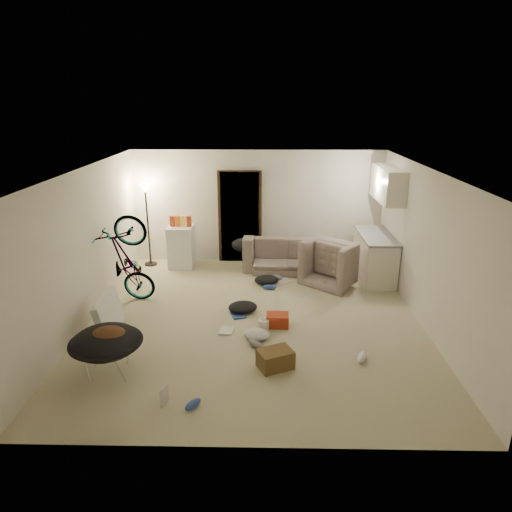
{
  "coord_description": "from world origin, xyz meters",
  "views": [
    {
      "loc": [
        0.16,
        -6.93,
        3.53
      ],
      "look_at": [
        0.01,
        0.6,
        0.93
      ],
      "focal_mm": 32.0,
      "sensor_mm": 36.0,
      "label": 1
    }
  ],
  "objects_px": {
    "saucer_chair": "(107,348)",
    "armchair": "(337,266)",
    "bicycle": "(129,279)",
    "floor_lamp": "(147,208)",
    "kitchen_counter": "(375,257)",
    "mini_fridge": "(182,247)",
    "tv_box": "(109,315)",
    "sofa": "(288,256)",
    "drink_case_a": "(275,359)",
    "juicer": "(264,324)",
    "drink_case_b": "(278,320)"
  },
  "relations": [
    {
      "from": "kitchen_counter",
      "to": "juicer",
      "type": "relative_size",
      "value": 5.96
    },
    {
      "from": "armchair",
      "to": "mini_fridge",
      "type": "distance_m",
      "value": 3.4
    },
    {
      "from": "saucer_chair",
      "to": "juicer",
      "type": "height_order",
      "value": "saucer_chair"
    },
    {
      "from": "bicycle",
      "to": "tv_box",
      "type": "xyz_separation_m",
      "value": [
        0.0,
        -1.15,
        -0.14
      ]
    },
    {
      "from": "floor_lamp",
      "to": "drink_case_a",
      "type": "xyz_separation_m",
      "value": [
        2.71,
        -4.1,
        -1.18
      ]
    },
    {
      "from": "kitchen_counter",
      "to": "saucer_chair",
      "type": "xyz_separation_m",
      "value": [
        -4.36,
        -3.67,
        -0.03
      ]
    },
    {
      "from": "sofa",
      "to": "bicycle",
      "type": "xyz_separation_m",
      "value": [
        -2.97,
        -1.78,
        0.17
      ]
    },
    {
      "from": "tv_box",
      "to": "drink_case_a",
      "type": "distance_m",
      "value": 2.8
    },
    {
      "from": "drink_case_a",
      "to": "drink_case_b",
      "type": "height_order",
      "value": "drink_case_a"
    },
    {
      "from": "mini_fridge",
      "to": "juicer",
      "type": "distance_m",
      "value": 3.45
    },
    {
      "from": "mini_fridge",
      "to": "juicer",
      "type": "bearing_deg",
      "value": -55.74
    },
    {
      "from": "kitchen_counter",
      "to": "bicycle",
      "type": "height_order",
      "value": "bicycle"
    },
    {
      "from": "tv_box",
      "to": "saucer_chair",
      "type": "bearing_deg",
      "value": -74.05
    },
    {
      "from": "tv_box",
      "to": "kitchen_counter",
      "type": "bearing_deg",
      "value": 26.22
    },
    {
      "from": "armchair",
      "to": "sofa",
      "type": "bearing_deg",
      "value": 3.81
    },
    {
      "from": "bicycle",
      "to": "mini_fridge",
      "type": "height_order",
      "value": "bicycle"
    },
    {
      "from": "saucer_chair",
      "to": "mini_fridge",
      "type": "bearing_deg",
      "value": 86.49
    },
    {
      "from": "mini_fridge",
      "to": "tv_box",
      "type": "bearing_deg",
      "value": -99.52
    },
    {
      "from": "kitchen_counter",
      "to": "mini_fridge",
      "type": "relative_size",
      "value": 1.63
    },
    {
      "from": "saucer_chair",
      "to": "armchair",
      "type": "bearing_deg",
      "value": 43.86
    },
    {
      "from": "tv_box",
      "to": "juicer",
      "type": "bearing_deg",
      "value": 1.42
    },
    {
      "from": "floor_lamp",
      "to": "sofa",
      "type": "distance_m",
      "value": 3.25
    },
    {
      "from": "mini_fridge",
      "to": "drink_case_b",
      "type": "relative_size",
      "value": 2.52
    },
    {
      "from": "sofa",
      "to": "floor_lamp",
      "type": "bearing_deg",
      "value": 0.25
    },
    {
      "from": "bicycle",
      "to": "juicer",
      "type": "distance_m",
      "value": 2.68
    },
    {
      "from": "juicer",
      "to": "armchair",
      "type": "bearing_deg",
      "value": 54.83
    },
    {
      "from": "bicycle",
      "to": "mini_fridge",
      "type": "xyz_separation_m",
      "value": [
        0.63,
        1.88,
        0.01
      ]
    },
    {
      "from": "sofa",
      "to": "tv_box",
      "type": "relative_size",
      "value": 2.09
    },
    {
      "from": "tv_box",
      "to": "floor_lamp",
      "type": "bearing_deg",
      "value": 90.39
    },
    {
      "from": "drink_case_a",
      "to": "juicer",
      "type": "distance_m",
      "value": 1.11
    },
    {
      "from": "floor_lamp",
      "to": "mini_fridge",
      "type": "height_order",
      "value": "floor_lamp"
    },
    {
      "from": "drink_case_a",
      "to": "juicer",
      "type": "xyz_separation_m",
      "value": [
        -0.17,
        1.09,
        -0.03
      ]
    },
    {
      "from": "floor_lamp",
      "to": "saucer_chair",
      "type": "bearing_deg",
      "value": -83.75
    },
    {
      "from": "tv_box",
      "to": "juicer",
      "type": "xyz_separation_m",
      "value": [
        2.45,
        0.12,
        -0.2
      ]
    },
    {
      "from": "floor_lamp",
      "to": "sofa",
      "type": "bearing_deg",
      "value": -3.72
    },
    {
      "from": "drink_case_a",
      "to": "bicycle",
      "type": "bearing_deg",
      "value": 116.49
    },
    {
      "from": "bicycle",
      "to": "saucer_chair",
      "type": "relative_size",
      "value": 1.77
    },
    {
      "from": "floor_lamp",
      "to": "sofa",
      "type": "relative_size",
      "value": 0.94
    },
    {
      "from": "floor_lamp",
      "to": "mini_fridge",
      "type": "relative_size",
      "value": 1.97
    },
    {
      "from": "sofa",
      "to": "bicycle",
      "type": "distance_m",
      "value": 3.47
    },
    {
      "from": "kitchen_counter",
      "to": "armchair",
      "type": "height_order",
      "value": "kitchen_counter"
    },
    {
      "from": "floor_lamp",
      "to": "saucer_chair",
      "type": "relative_size",
      "value": 1.88
    },
    {
      "from": "tv_box",
      "to": "drink_case_b",
      "type": "distance_m",
      "value": 2.69
    },
    {
      "from": "floor_lamp",
      "to": "armchair",
      "type": "distance_m",
      "value": 4.25
    },
    {
      "from": "kitchen_counter",
      "to": "mini_fridge",
      "type": "bearing_deg",
      "value": 172.36
    },
    {
      "from": "drink_case_a",
      "to": "floor_lamp",
      "type": "bearing_deg",
      "value": 99.0
    },
    {
      "from": "bicycle",
      "to": "juicer",
      "type": "bearing_deg",
      "value": -108.75
    },
    {
      "from": "floor_lamp",
      "to": "kitchen_counter",
      "type": "bearing_deg",
      "value": -7.66
    },
    {
      "from": "saucer_chair",
      "to": "drink_case_b",
      "type": "bearing_deg",
      "value": 31.97
    },
    {
      "from": "armchair",
      "to": "drink_case_b",
      "type": "distance_m",
      "value": 2.36
    }
  ]
}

